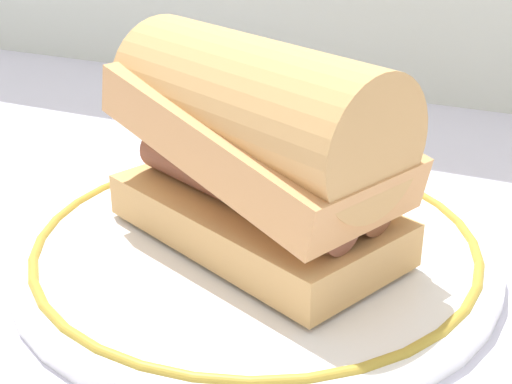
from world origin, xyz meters
name	(u,v)px	position (x,y,z in m)	size (l,w,h in m)	color
ground_plane	(244,243)	(0.00, 0.00, 0.00)	(1.50, 1.50, 0.00)	silver
plate	(256,247)	(0.02, -0.01, 0.01)	(0.29, 0.29, 0.01)	white
sausage_sandwich	(256,143)	(0.02, -0.01, 0.08)	(0.20, 0.15, 0.12)	tan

